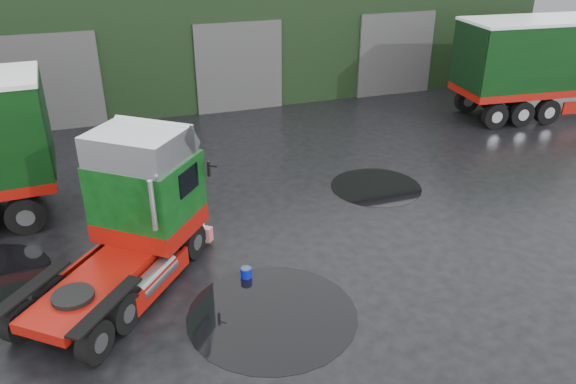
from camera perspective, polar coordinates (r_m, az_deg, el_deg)
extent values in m
plane|color=black|center=(14.09, 2.17, -9.31)|extent=(100.00, 100.00, 0.00)
cube|color=black|center=(31.69, -7.97, 16.64)|extent=(32.00, 12.00, 6.00)
cylinder|color=#0710A2|center=(14.28, -4.27, -8.18)|extent=(0.31, 0.31, 0.27)
cylinder|color=black|center=(13.13, -1.62, -12.34)|extent=(3.91, 3.91, 0.01)
cylinder|color=black|center=(19.09, 8.91, 0.54)|extent=(3.05, 3.05, 0.01)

